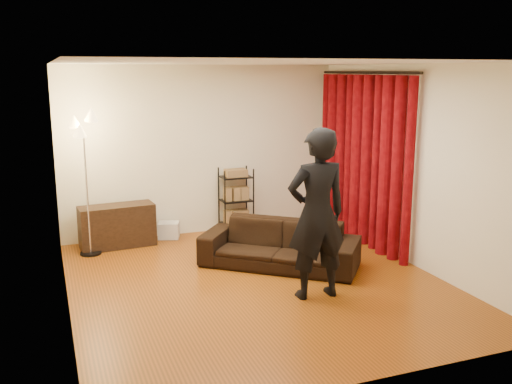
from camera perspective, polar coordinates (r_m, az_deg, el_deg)
name	(u,v)px	position (r m, az deg, el deg)	size (l,w,h in m)	color
floor	(257,283)	(7.24, 0.10, -9.07)	(5.00, 5.00, 0.00)	#8A430F
ceiling	(257,63)	(6.75, 0.10, 12.81)	(5.00, 5.00, 0.00)	white
wall_back	(202,150)	(9.22, -5.42, 4.16)	(5.00, 5.00, 0.00)	silver
wall_front	(367,231)	(4.68, 11.02, -3.84)	(5.00, 5.00, 0.00)	silver
wall_left	(61,191)	(6.45, -18.96, 0.10)	(5.00, 5.00, 0.00)	silver
wall_right	(414,166)	(7.94, 15.48, 2.49)	(5.00, 5.00, 0.00)	silver
curtain_rod	(367,72)	(8.72, 10.99, 11.65)	(0.04, 0.04, 2.65)	black
curtain	(362,160)	(8.81, 10.54, 3.15)	(0.22, 2.65, 2.55)	maroon
sofa	(280,245)	(7.73, 2.37, -5.29)	(2.10, 0.82, 0.61)	black
person	(317,214)	(6.58, 6.10, -2.21)	(0.73, 0.48, 2.00)	black
media_cabinet	(117,226)	(8.83, -13.71, -3.32)	(1.10, 0.41, 0.64)	black
storage_boxes	(169,230)	(9.15, -8.69, -3.79)	(0.32, 0.26, 0.26)	silver
wire_shelf	(236,200)	(9.30, -2.01, -0.84)	(0.48, 0.34, 1.07)	black
floor_lamp	(87,186)	(8.41, -16.58, 0.57)	(0.36, 0.36, 2.02)	silver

